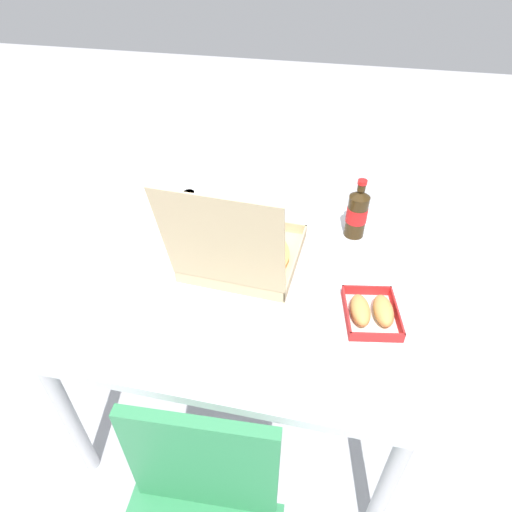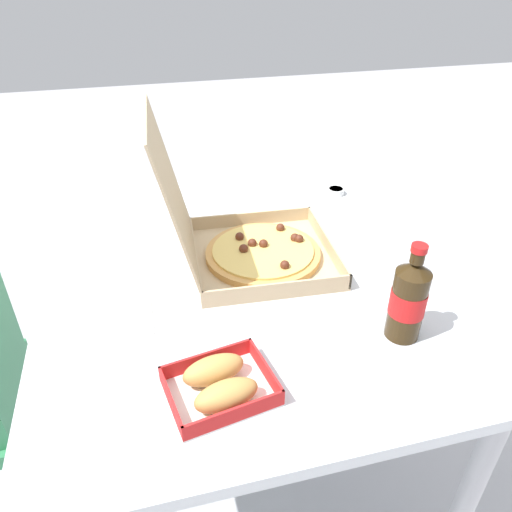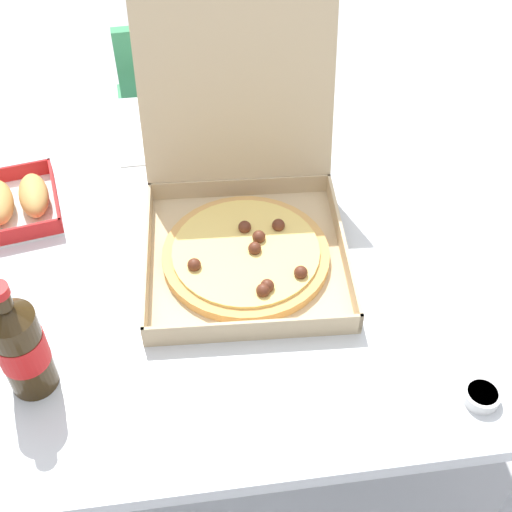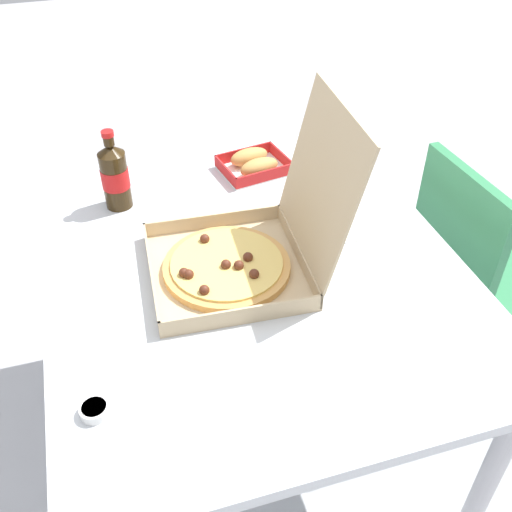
{
  "view_description": "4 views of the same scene",
  "coord_description": "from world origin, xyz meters",
  "px_view_note": "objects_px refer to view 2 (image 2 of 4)",
  "views": [
    {
      "loc": [
        -0.25,
        1.04,
        1.66
      ],
      "look_at": [
        -0.02,
        -0.04,
        0.75
      ],
      "focal_mm": 30.34,
      "sensor_mm": 36.0,
      "label": 1
    },
    {
      "loc": [
        -1.01,
        0.21,
        1.42
      ],
      "look_at": [
        -0.02,
        -0.04,
        0.75
      ],
      "focal_mm": 33.93,
      "sensor_mm": 36.0,
      "label": 2
    },
    {
      "loc": [
        -0.07,
        -0.9,
        1.6
      ],
      "look_at": [
        0.04,
        -0.07,
        0.72
      ],
      "focal_mm": 47.15,
      "sensor_mm": 36.0,
      "label": 3
    },
    {
      "loc": [
        1.05,
        -0.31,
        1.63
      ],
      "look_at": [
        0.04,
        -0.0,
        0.76
      ],
      "focal_mm": 41.23,
      "sensor_mm": 36.0,
      "label": 4
    }
  ],
  "objects_px": {
    "bread_side_box": "(220,384)",
    "dipping_sauce_cup": "(336,191)",
    "cola_bottle": "(408,299)",
    "paper_menu": "(118,309)",
    "pizza_box_open": "(248,242)"
  },
  "relations": [
    {
      "from": "bread_side_box",
      "to": "dipping_sauce_cup",
      "type": "relative_size",
      "value": 3.81
    },
    {
      "from": "cola_bottle",
      "to": "paper_menu",
      "type": "xyz_separation_m",
      "value": [
        0.23,
        0.59,
        -0.09
      ]
    },
    {
      "from": "cola_bottle",
      "to": "paper_menu",
      "type": "height_order",
      "value": "cola_bottle"
    },
    {
      "from": "pizza_box_open",
      "to": "cola_bottle",
      "type": "distance_m",
      "value": 0.44
    },
    {
      "from": "paper_menu",
      "to": "dipping_sauce_cup",
      "type": "distance_m",
      "value": 0.84
    },
    {
      "from": "cola_bottle",
      "to": "paper_menu",
      "type": "distance_m",
      "value": 0.64
    },
    {
      "from": "cola_bottle",
      "to": "dipping_sauce_cup",
      "type": "relative_size",
      "value": 4.0
    },
    {
      "from": "pizza_box_open",
      "to": "bread_side_box",
      "type": "distance_m",
      "value": 0.45
    },
    {
      "from": "cola_bottle",
      "to": "paper_menu",
      "type": "bearing_deg",
      "value": 68.27
    },
    {
      "from": "dipping_sauce_cup",
      "to": "pizza_box_open",
      "type": "bearing_deg",
      "value": 129.95
    },
    {
      "from": "pizza_box_open",
      "to": "paper_menu",
      "type": "relative_size",
      "value": 2.19
    },
    {
      "from": "paper_menu",
      "to": "dipping_sauce_cup",
      "type": "bearing_deg",
      "value": -58.65
    },
    {
      "from": "paper_menu",
      "to": "cola_bottle",
      "type": "bearing_deg",
      "value": -112.13
    },
    {
      "from": "paper_menu",
      "to": "dipping_sauce_cup",
      "type": "height_order",
      "value": "dipping_sauce_cup"
    },
    {
      "from": "pizza_box_open",
      "to": "paper_menu",
      "type": "distance_m",
      "value": 0.36
    }
  ]
}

